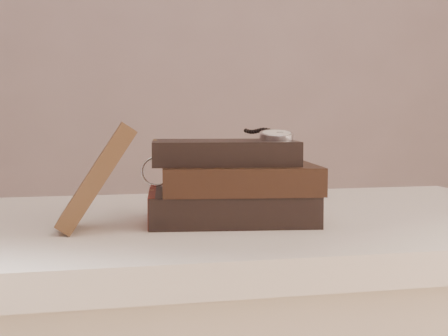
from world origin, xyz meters
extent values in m
cube|color=white|center=(0.00, 0.35, 0.73)|extent=(1.00, 0.60, 0.04)
cube|color=white|center=(0.00, 0.35, 0.67)|extent=(0.88, 0.49, 0.08)
cube|color=black|center=(-0.03, 0.30, 0.77)|extent=(0.24, 0.19, 0.04)
cube|color=#F1E5C5|center=(-0.02, 0.30, 0.77)|extent=(0.24, 0.17, 0.03)
cube|color=gold|center=(-0.13, 0.34, 0.77)|extent=(0.01, 0.01, 0.04)
cube|color=#661009|center=(-0.13, 0.31, 0.77)|extent=(0.03, 0.14, 0.04)
cube|color=black|center=(-0.02, 0.29, 0.81)|extent=(0.23, 0.17, 0.04)
cube|color=#F1E5C5|center=(-0.01, 0.29, 0.81)|extent=(0.22, 0.16, 0.03)
cube|color=gold|center=(-0.12, 0.32, 0.81)|extent=(0.01, 0.01, 0.04)
cube|color=black|center=(-0.03, 0.31, 0.85)|extent=(0.21, 0.16, 0.03)
cube|color=#F1E5C5|center=(-0.03, 0.31, 0.85)|extent=(0.21, 0.15, 0.03)
cube|color=gold|center=(-0.13, 0.34, 0.85)|extent=(0.01, 0.01, 0.03)
cube|color=#3D2717|center=(-0.21, 0.27, 0.82)|extent=(0.11, 0.10, 0.14)
cylinder|color=silver|center=(0.03, 0.28, 0.87)|extent=(0.05, 0.05, 0.02)
cylinder|color=white|center=(0.03, 0.28, 0.87)|extent=(0.04, 0.04, 0.01)
torus|color=silver|center=(0.03, 0.28, 0.87)|extent=(0.05, 0.05, 0.01)
cylinder|color=silver|center=(0.04, 0.30, 0.87)|extent=(0.01, 0.01, 0.01)
cube|color=black|center=(0.03, 0.28, 0.87)|extent=(0.00, 0.01, 0.00)
cube|color=black|center=(0.04, 0.27, 0.87)|extent=(0.01, 0.00, 0.00)
sphere|color=black|center=(0.04, 0.31, 0.87)|extent=(0.01, 0.01, 0.01)
sphere|color=black|center=(0.03, 0.32, 0.88)|extent=(0.01, 0.01, 0.01)
sphere|color=black|center=(0.03, 0.33, 0.88)|extent=(0.01, 0.01, 0.01)
sphere|color=black|center=(0.03, 0.34, 0.88)|extent=(0.01, 0.01, 0.01)
sphere|color=black|center=(0.03, 0.34, 0.88)|extent=(0.01, 0.01, 0.01)
sphere|color=black|center=(0.03, 0.35, 0.87)|extent=(0.01, 0.01, 0.01)
sphere|color=black|center=(0.03, 0.36, 0.87)|extent=(0.01, 0.01, 0.01)
sphere|color=black|center=(0.02, 0.37, 0.87)|extent=(0.01, 0.01, 0.01)
sphere|color=black|center=(0.02, 0.38, 0.87)|extent=(0.01, 0.01, 0.01)
sphere|color=black|center=(0.02, 0.39, 0.87)|extent=(0.01, 0.01, 0.01)
sphere|color=black|center=(0.02, 0.40, 0.87)|extent=(0.01, 0.01, 0.01)
torus|color=silver|center=(-0.12, 0.38, 0.81)|extent=(0.05, 0.02, 0.05)
torus|color=silver|center=(-0.07, 0.38, 0.81)|extent=(0.05, 0.02, 0.05)
cylinder|color=silver|center=(-0.10, 0.38, 0.82)|extent=(0.01, 0.00, 0.00)
cylinder|color=silver|center=(-0.13, 0.44, 0.81)|extent=(0.02, 0.10, 0.02)
cylinder|color=silver|center=(-0.04, 0.42, 0.81)|extent=(0.02, 0.10, 0.02)
camera|label=1|loc=(-0.25, -0.60, 0.90)|focal=53.93mm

